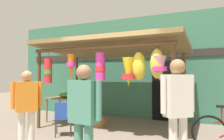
{
  "coord_description": "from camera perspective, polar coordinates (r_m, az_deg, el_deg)",
  "views": [
    {
      "loc": [
        2.28,
        -4.89,
        1.48
      ],
      "look_at": [
        -0.49,
        1.17,
        1.67
      ],
      "focal_mm": 35.24,
      "sensor_mm": 36.0,
      "label": 1
    }
  ],
  "objects": [
    {
      "name": "folding_chair",
      "position": [
        5.68,
        -12.5,
        -11.51
      ],
      "size": [
        0.55,
        0.55,
        0.84
      ],
      "color": "#2347A8",
      "rests_on": "ground_plane"
    },
    {
      "name": "shopper_by_bananas",
      "position": [
        3.22,
        -7.35,
        -10.69
      ],
      "size": [
        0.59,
        0.25,
        1.65
      ],
      "color": "#4C8E7A",
      "rests_on": "ground_plane"
    },
    {
      "name": "vendor_in_orange",
      "position": [
        4.72,
        -21.26,
        -8.14
      ],
      "size": [
        0.42,
        0.48,
        1.59
      ],
      "color": "silver",
      "rests_on": "ground_plane"
    },
    {
      "name": "ground_plane",
      "position": [
        5.6,
        -0.41,
        -16.97
      ],
      "size": [
        30.0,
        30.0,
        0.0
      ],
      "primitive_type": "plane",
      "color": "#756656"
    },
    {
      "name": "wicker_basket_by_table",
      "position": [
        6.7,
        -3.61,
        -13.18
      ],
      "size": [
        0.53,
        0.53,
        0.28
      ],
      "primitive_type": "cylinder",
      "color": "brown",
      "rests_on": "ground_plane"
    },
    {
      "name": "flower_heap_on_table",
      "position": [
        7.3,
        -11.07,
        -6.38
      ],
      "size": [
        0.72,
        0.5,
        0.17
      ],
      "color": "green",
      "rests_on": "display_table"
    },
    {
      "name": "shop_facade",
      "position": [
        7.9,
        7.84,
        0.66
      ],
      "size": [
        10.62,
        0.29,
        3.59
      ],
      "color": "#387056",
      "rests_on": "ground_plane"
    },
    {
      "name": "display_table",
      "position": [
        7.33,
        -11.05,
        -7.69
      ],
      "size": [
        1.37,
        0.76,
        0.78
      ],
      "color": "brown",
      "rests_on": "ground_plane"
    },
    {
      "name": "market_stall_canopy",
      "position": [
        6.22,
        0.45,
        4.42
      ],
      "size": [
        4.27,
        2.44,
        2.5
      ],
      "color": "brown",
      "rests_on": "ground_plane"
    },
    {
      "name": "customer_foreground",
      "position": [
        3.54,
        16.73,
        -8.75
      ],
      "size": [
        0.45,
        0.44,
        1.74
      ],
      "color": "silver",
      "rests_on": "ground_plane"
    }
  ]
}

